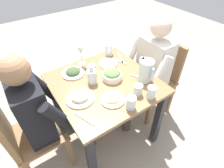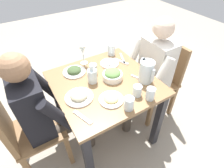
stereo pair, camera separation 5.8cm
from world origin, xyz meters
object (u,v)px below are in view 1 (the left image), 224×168
(chair_far, at_px, (158,75))
(water_glass_center, at_px, (151,92))
(dining_table, at_px, (105,93))
(plate_yoghurt, at_px, (108,63))
(water_glass_by_pitcher, at_px, (138,90))
(plate_dolmas, at_px, (73,72))
(wine_glass, at_px, (81,51))
(water_glass_near_right, at_px, (92,69))
(diner_near, at_px, (47,111))
(plate_beans, at_px, (80,97))
(water_glass_far_left, at_px, (109,50))
(oil_carafe, at_px, (92,77))
(chair_near, at_px, (26,135))
(plate_fries, at_px, (113,99))
(water_pitcher, at_px, (146,71))
(salad_bowl, at_px, (112,75))
(diner_far, at_px, (147,71))
(water_glass_far_right, at_px, (131,103))

(chair_far, bearing_deg, water_glass_center, -55.22)
(dining_table, bearing_deg, plate_yoghurt, 139.84)
(water_glass_by_pitcher, distance_m, water_glass_center, 0.10)
(plate_dolmas, distance_m, wine_glass, 0.21)
(chair_far, distance_m, water_glass_near_right, 0.80)
(diner_near, bearing_deg, plate_beans, 64.97)
(water_glass_far_left, height_order, oil_carafe, oil_carafe)
(chair_near, xyz_separation_m, water_glass_by_pitcher, (0.32, 0.84, 0.28))
(plate_yoghurt, relative_size, plate_fries, 0.95)
(water_pitcher, height_order, plate_fries, water_pitcher)
(water_pitcher, relative_size, water_glass_far_left, 1.68)
(plate_beans, bearing_deg, water_glass_by_pitcher, 62.61)
(diner_near, relative_size, plate_dolmas, 5.79)
(salad_bowl, relative_size, oil_carafe, 1.04)
(water_glass_far_left, bearing_deg, chair_far, 51.51)
(plate_dolmas, height_order, oil_carafe, oil_carafe)
(diner_far, relative_size, water_glass_far_right, 11.47)
(chair_far, bearing_deg, water_glass_far_right, -63.35)
(water_glass_far_left, bearing_deg, plate_fries, -31.49)
(diner_far, bearing_deg, plate_dolmas, -110.54)
(salad_bowl, xyz_separation_m, water_glass_near_right, (-0.15, -0.10, 0.00))
(chair_far, height_order, plate_dolmas, chair_far)
(dining_table, height_order, water_glass_near_right, water_glass_near_right)
(chair_far, xyz_separation_m, plate_yoghurt, (-0.20, -0.54, 0.25))
(plate_beans, height_order, water_glass_center, water_glass_center)
(dining_table, height_order, chair_near, chair_near)
(diner_near, bearing_deg, water_glass_near_right, 103.04)
(plate_fries, bearing_deg, water_glass_far_right, 26.84)
(chair_far, bearing_deg, dining_table, -89.87)
(diner_far, relative_size, salad_bowl, 6.87)
(plate_dolmas, bearing_deg, diner_near, -58.26)
(chair_near, relative_size, diner_near, 0.75)
(water_glass_near_right, bearing_deg, oil_carafe, -30.32)
(chair_far, relative_size, water_glass_far_right, 8.59)
(water_pitcher, bearing_deg, wine_glass, -147.11)
(plate_dolmas, relative_size, water_glass_center, 2.00)
(wine_glass, bearing_deg, plate_beans, -29.22)
(plate_dolmas, relative_size, plate_beans, 0.93)
(dining_table, xyz_separation_m, water_glass_near_right, (-0.16, -0.02, 0.18))
(plate_yoghurt, bearing_deg, dining_table, -40.16)
(dining_table, distance_m, water_glass_far_right, 0.40)
(plate_fries, height_order, water_glass_near_right, water_glass_near_right)
(chair_near, bearing_deg, chair_far, 88.15)
(dining_table, height_order, chair_far, chair_far)
(diner_near, xyz_separation_m, water_pitcher, (0.22, 0.81, 0.19))
(water_glass_center, bearing_deg, plate_yoghurt, -177.67)
(plate_beans, height_order, oil_carafe, oil_carafe)
(water_glass_near_right, bearing_deg, water_glass_center, 23.03)
(water_glass_far_left, xyz_separation_m, wine_glass, (-0.00, -0.31, 0.08))
(chair_far, relative_size, water_glass_near_right, 9.71)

